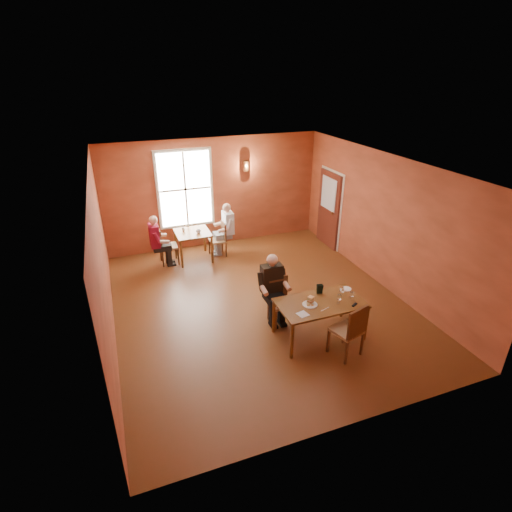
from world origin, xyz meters
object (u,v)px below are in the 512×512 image
object	(u,v)px
diner_main	(282,294)
chair_diner_white	(217,240)
chair_empty	(347,329)
main_table	(319,319)
chair_diner_maroon	(168,246)
diner_white	(218,232)
diner_maroon	(167,240)
second_table	(194,246)
chair_diner_main	(281,302)

from	to	relation	value
diner_main	chair_diner_white	size ratio (longest dim) A/B	1.49
chair_empty	diner_main	bearing A→B (deg)	101.86
main_table	chair_empty	size ratio (longest dim) A/B	1.53
diner_main	chair_diner_maroon	size ratio (longest dim) A/B	1.39
chair_diner_maroon	diner_white	bearing A→B (deg)	90.00
diner_white	diner_maroon	world-z (taller)	diner_white
second_table	diner_main	bearing A→B (deg)	-74.38
chair_diner_maroon	chair_diner_white	bearing A→B (deg)	90.00
chair_diner_white	chair_diner_maroon	distance (m)	1.30
main_table	chair_diner_white	xyz separation A→B (m)	(-0.83, 4.14, 0.09)
second_table	chair_diner_maroon	bearing A→B (deg)	180.00
diner_white	chair_diner_maroon	bearing A→B (deg)	90.00
main_table	second_table	bearing A→B (deg)	109.72
main_table	chair_diner_main	distance (m)	0.83
diner_main	diner_maroon	xyz separation A→B (m)	(-1.66, 3.52, -0.02)
chair_diner_main	chair_diner_maroon	distance (m)	3.85
chair_diner_white	chair_diner_maroon	world-z (taller)	chair_diner_maroon
diner_main	chair_diner_white	world-z (taller)	diner_main
main_table	diner_maroon	size ratio (longest dim) A/B	1.21
main_table	second_table	size ratio (longest dim) A/B	1.83
chair_diner_maroon	diner_maroon	size ratio (longest dim) A/B	0.74
chair_diner_main	diner_maroon	xyz separation A→B (m)	(-1.66, 3.49, 0.19)
diner_white	chair_diner_white	bearing A→B (deg)	90.00
diner_main	second_table	bearing A→B (deg)	-74.38
second_table	chair_diner_maroon	distance (m)	0.66
diner_white	chair_empty	bearing A→B (deg)	-168.26
diner_white	second_table	bearing A→B (deg)	90.00
main_table	chair_diner_main	xyz separation A→B (m)	(-0.50, 0.65, 0.10)
diner_main	diner_maroon	size ratio (longest dim) A/B	1.03
diner_main	diner_white	bearing A→B (deg)	-85.06
chair_empty	diner_white	size ratio (longest dim) A/B	0.77
chair_diner_main	chair_diner_maroon	bearing A→B (deg)	-64.90
chair_diner_white	diner_main	bearing A→B (deg)	-174.58
main_table	diner_maroon	xyz separation A→B (m)	(-2.16, 4.14, 0.29)
main_table	chair_diner_white	world-z (taller)	chair_diner_white
second_table	chair_diner_maroon	size ratio (longest dim) A/B	0.89
chair_diner_main	diner_main	bearing A→B (deg)	90.00
chair_diner_white	chair_diner_maroon	bearing A→B (deg)	90.00
main_table	diner_main	size ratio (longest dim) A/B	1.17
chair_diner_main	diner_white	distance (m)	3.51
main_table	diner_white	world-z (taller)	diner_white
chair_diner_white	diner_white	xyz separation A→B (m)	(0.03, 0.00, 0.22)
chair_empty	chair_diner_white	bearing A→B (deg)	85.08
chair_empty	diner_maroon	xyz separation A→B (m)	(-2.35, 4.76, 0.14)
chair_diner_main	diner_main	xyz separation A→B (m)	(0.00, -0.03, 0.21)
main_table	diner_maroon	distance (m)	4.68
chair_diner_main	chair_diner_white	xyz separation A→B (m)	(-0.33, 3.49, -0.02)
diner_maroon	chair_empty	bearing A→B (deg)	26.26
chair_empty	chair_diner_maroon	size ratio (longest dim) A/B	1.07
second_table	chair_diner_white	distance (m)	0.65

